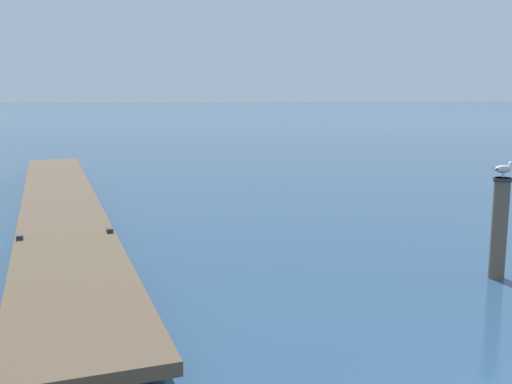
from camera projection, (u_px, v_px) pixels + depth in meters
floating_dock at (60, 204)px, 14.49m from camera, size 3.56×19.73×0.53m
mooring_piling at (499, 226)px, 9.66m from camera, size 0.30×0.30×1.71m
perched_seagull at (503, 169)px, 9.50m from camera, size 0.38×0.17×0.27m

